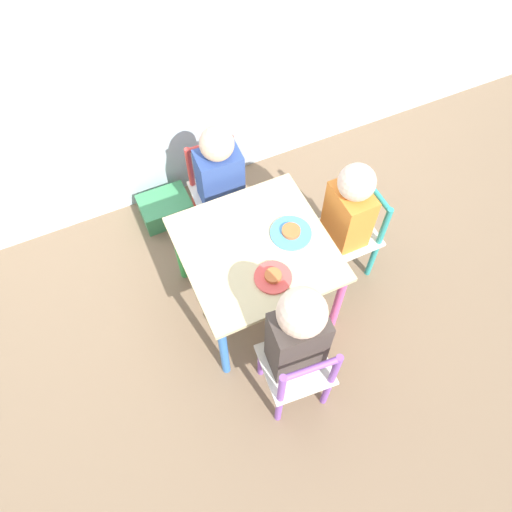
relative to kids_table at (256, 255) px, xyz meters
name	(u,v)px	position (x,y,z in m)	size (l,w,h in m)	color
ground_plane	(256,298)	(0.00, 0.00, -0.39)	(6.00, 6.00, 0.00)	#7F664C
kids_table	(256,255)	(0.00, 0.00, 0.00)	(0.61, 0.61, 0.46)	beige
chair_teal	(350,234)	(0.49, 0.00, -0.14)	(0.26, 0.26, 0.52)	silver
chair_purple	(297,371)	(-0.04, -0.48, -0.14)	(0.28, 0.28, 0.52)	silver
chair_red	(219,193)	(0.02, 0.49, -0.14)	(0.27, 0.27, 0.52)	silver
child_right	(345,216)	(0.42, 0.00, 0.04)	(0.21, 0.20, 0.73)	#4C608E
child_front	(296,336)	(-0.04, -0.43, 0.09)	(0.21, 0.23, 0.80)	#7A6B5B
child_back	(221,180)	(0.02, 0.42, 0.03)	(0.21, 0.21, 0.71)	#4C608E
plate_right	(291,233)	(0.16, 0.00, 0.07)	(0.17, 0.17, 0.03)	#4C9EE0
plate_front	(273,277)	(0.00, -0.16, 0.07)	(0.15, 0.15, 0.03)	#E54C47
storage_bin	(166,208)	(-0.23, 0.66, -0.33)	(0.26, 0.20, 0.12)	#3D8E56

